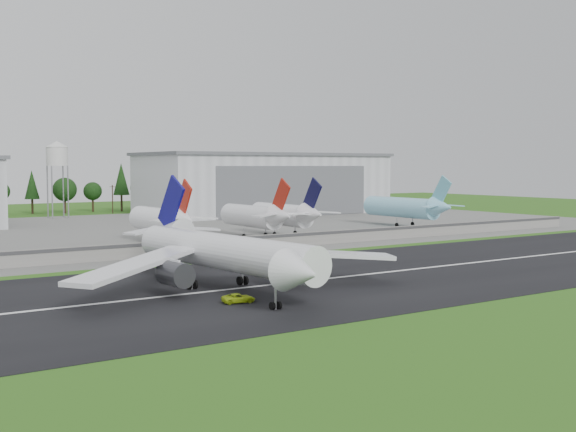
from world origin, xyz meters
TOP-DOWN VIEW (x-y plane):
  - ground at (0.00, 0.00)m, footprint 600.00×600.00m
  - runway at (0.00, 10.00)m, footprint 320.00×60.00m
  - runway_centerline at (0.00, 10.00)m, footprint 220.00×1.00m
  - apron at (0.00, 120.00)m, footprint 320.00×150.00m
  - blast_fence at (0.00, 54.99)m, footprint 240.00×0.61m
  - hangar_east at (75.00, 164.92)m, footprint 102.00×47.00m
  - water_tower at (-5.00, 185.00)m, footprint 8.40×8.40m
  - utility_poles at (0.00, 200.00)m, footprint 230.00×3.00m
  - treeline at (0.00, 215.00)m, footprint 320.00×16.00m
  - main_airliner at (-29.60, 9.57)m, footprint 56.98×59.27m
  - ground_vehicle at (-33.17, -0.72)m, footprint 5.25×3.16m
  - parked_jet_red_a at (-10.17, 76.59)m, footprint 7.36×31.29m
  - parked_jet_red_b at (17.45, 76.58)m, footprint 7.36×31.29m
  - parked_jet_navy at (27.42, 76.59)m, footprint 7.36×31.29m
  - parked_jet_skyblue at (77.93, 81.62)m, footprint 7.36×37.29m

SIDE VIEW (x-z plane):
  - ground at x=0.00m, z-range 0.00..0.00m
  - utility_poles at x=0.00m, z-range -6.00..6.00m
  - treeline at x=0.00m, z-range -11.00..11.00m
  - runway at x=0.00m, z-range 0.00..0.10m
  - apron at x=0.00m, z-range 0.00..0.10m
  - runway_centerline at x=0.00m, z-range 0.10..0.12m
  - ground_vehicle at x=-33.17m, z-range 0.10..1.46m
  - blast_fence at x=0.00m, z-range 0.06..3.56m
  - main_airliner at x=-29.60m, z-range -4.19..13.98m
  - parked_jet_red_b at x=17.45m, z-range -2.09..14.77m
  - parked_jet_navy at x=27.42m, z-range -2.06..14.87m
  - parked_jet_red_a at x=-10.17m, z-range -2.05..14.89m
  - parked_jet_skyblue at x=77.93m, z-range -2.02..15.09m
  - hangar_east at x=75.00m, z-range 0.03..25.23m
  - water_tower at x=-5.00m, z-range 9.85..39.25m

